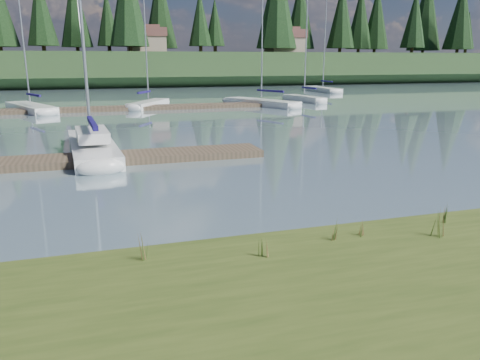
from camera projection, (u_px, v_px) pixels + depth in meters
name	position (u px, v px, depth m)	size (l,w,h in m)	color
ground	(131.00, 110.00, 39.66)	(200.00, 200.00, 0.00)	gray
ridge	(110.00, 69.00, 78.82)	(200.00, 20.00, 5.00)	#1F361A
sailboat_main	(91.00, 142.00, 21.70)	(2.43, 9.29, 13.18)	silver
dock_near	(71.00, 161.00, 19.05)	(16.00, 2.00, 0.30)	#4C3D2C
dock_far	(155.00, 107.00, 40.19)	(26.00, 2.20, 0.30)	#4C3D2C
sailboat_bg_1	(28.00, 107.00, 39.04)	(5.24, 9.02, 13.38)	silver
sailboat_bg_2	(151.00, 103.00, 42.15)	(4.78, 6.87, 10.80)	silver
sailboat_bg_3	(255.00, 102.00, 43.73)	(5.66, 9.11, 13.44)	silver
sailboat_bg_4	(301.00, 98.00, 47.82)	(2.41, 6.84, 10.04)	silver
sailboat_bg_5	(320.00, 89.00, 62.56)	(1.83, 8.83, 12.50)	silver
weed_0	(264.00, 247.00, 9.24)	(0.17, 0.14, 0.50)	#475B23
weed_1	(336.00, 229.00, 10.10)	(0.17, 0.14, 0.58)	#475B23
weed_2	(440.00, 224.00, 10.26)	(0.17, 0.14, 0.71)	#475B23
weed_3	(145.00, 248.00, 9.09)	(0.17, 0.14, 0.58)	#475B23
weed_4	(362.00, 229.00, 10.34)	(0.17, 0.14, 0.41)	#475B23
weed_5	(443.00, 213.00, 11.17)	(0.17, 0.14, 0.56)	#475B23
mud_lip	(242.00, 249.00, 10.40)	(60.00, 0.50, 0.14)	#33281C
conifer_3	(40.00, 9.00, 72.74)	(4.84, 4.84, 12.25)	#382619
conifer_5	(200.00, 18.00, 78.23)	(3.96, 3.96, 10.35)	#382619
conifer_6	(277.00, 0.00, 79.30)	(7.04, 7.04, 17.00)	#382619
conifer_7	(342.00, 15.00, 86.51)	(5.28, 5.28, 13.20)	#382619
conifer_8	(415.00, 18.00, 86.68)	(4.62, 4.62, 11.77)	#382619
conifer_9	(461.00, 14.00, 92.82)	(5.94, 5.94, 14.62)	#382619
house_1	(146.00, 40.00, 77.48)	(6.30, 5.30, 4.65)	gray
house_2	(285.00, 41.00, 82.46)	(6.30, 5.30, 4.65)	gray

